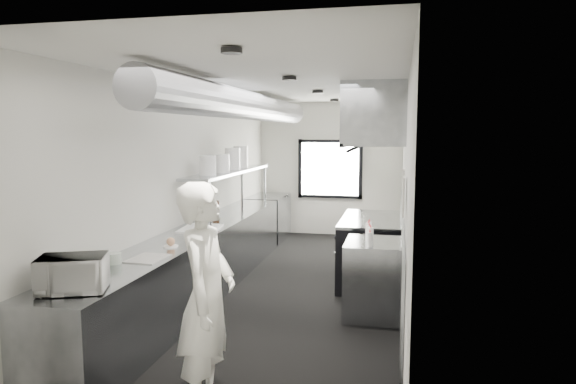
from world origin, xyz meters
The scene contains 35 objects.
floor centered at (0.00, 0.00, 0.00)m, with size 3.00×8.00×0.01m, color black.
ceiling centered at (0.00, 0.00, 2.80)m, with size 3.00×8.00×0.01m, color beige.
wall_back centered at (0.00, 4.00, 1.40)m, with size 3.00×0.02×2.80m, color beige.
wall_front centered at (0.00, -4.00, 1.40)m, with size 3.00×0.02×2.80m, color beige.
wall_left centered at (-1.50, 0.00, 1.40)m, with size 0.02×8.00×2.80m, color beige.
wall_right centered at (1.50, 0.00, 1.40)m, with size 0.02×8.00×2.80m, color beige.
wall_cladding centered at (1.48, 0.30, 0.55)m, with size 0.03×5.50×1.10m, color gray.
hvac_duct centered at (-0.70, 0.40, 2.55)m, with size 0.40×0.40×6.40m, color gray.
service_window centered at (0.00, 3.96, 1.40)m, with size 1.36×0.05×1.25m.
exhaust_hood centered at (1.10, 0.70, 2.39)m, with size 0.81×2.20×0.88m.
prep_counter centered at (-1.15, -0.50, 0.45)m, with size 0.70×6.00×0.90m, color gray.
pass_shelf centered at (-1.19, 1.00, 1.54)m, with size 0.45×3.00×0.68m.
range centered at (1.04, 0.70, 0.47)m, with size 0.88×1.60×0.94m.
bottle_station centered at (1.15, -0.70, 0.45)m, with size 0.65×0.80×0.90m, color gray.
far_work_table centered at (-1.15, 3.20, 0.45)m, with size 0.70×1.20×0.90m, color gray.
notice_sheet_a centered at (1.47, -1.20, 1.60)m, with size 0.02×0.28×0.38m, color beige.
notice_sheet_b centered at (1.47, -1.55, 1.55)m, with size 0.02×0.28×0.38m, color beige.
line_cook centered at (-0.01, -3.06, 0.90)m, with size 0.66×0.43×1.81m, color white.
microwave centered at (-1.13, -3.12, 1.04)m, with size 0.48×0.36×0.29m, color silver.
deli_tub_a centered at (-1.29, -2.45, 0.95)m, with size 0.14×0.14×0.10m, color #B7C4B4.
deli_tub_b centered at (-1.28, -2.27, 0.95)m, with size 0.14×0.14×0.10m, color #B7C4B4.
newspaper centered at (-1.05, -2.03, 0.91)m, with size 0.33×0.42×0.01m, color silver.
small_plate centered at (-1.05, -1.48, 0.91)m, with size 0.17×0.17×0.01m, color white.
pastry centered at (-1.05, -1.48, 0.96)m, with size 0.09×0.09×0.09m, color tan.
cutting_board centered at (-1.13, -0.44, 0.91)m, with size 0.48×0.64×0.02m, color silver.
knife_block centered at (-1.28, 0.56, 1.01)m, with size 0.10×0.21×0.23m, color #57351E.
plate_stack_a centered at (-1.22, 0.12, 1.71)m, with size 0.24×0.24×0.28m, color white.
plate_stack_b centered at (-1.18, 0.63, 1.71)m, with size 0.21×0.21×0.28m, color white.
plate_stack_c centered at (-1.21, 1.19, 1.74)m, with size 0.25×0.25×0.35m, color white.
plate_stack_d centered at (-1.19, 1.56, 1.76)m, with size 0.24×0.24×0.37m, color white.
squeeze_bottle_a centered at (1.12, -1.00, 0.98)m, with size 0.06×0.06×0.17m, color silver.
squeeze_bottle_b centered at (1.12, -0.87, 1.00)m, with size 0.07×0.07×0.20m, color silver.
squeeze_bottle_c centered at (1.10, -0.72, 0.99)m, with size 0.06×0.06×0.19m, color silver.
squeeze_bottle_d centered at (1.08, -0.58, 1.00)m, with size 0.06×0.06×0.19m, color silver.
squeeze_bottle_e centered at (1.08, -0.39, 0.99)m, with size 0.06×0.06×0.18m, color silver.
Camera 1 is at (1.42, -6.63, 2.18)m, focal length 31.69 mm.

